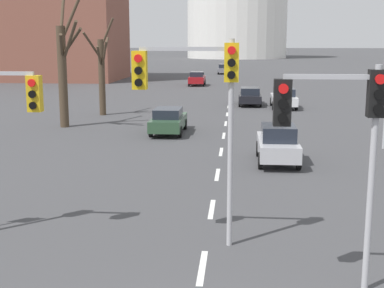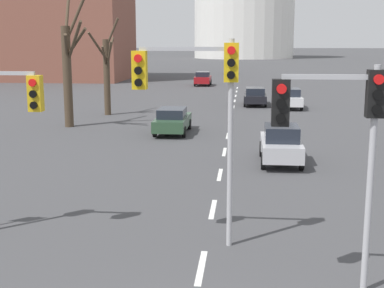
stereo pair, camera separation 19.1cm
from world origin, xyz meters
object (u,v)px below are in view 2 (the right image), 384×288
(sedan_near_right, at_px, (230,69))
(sedan_far_left, at_px, (281,144))
(sedan_mid_centre, at_px, (203,79))
(sedan_near_left, at_px, (255,96))
(traffic_signal_near_right, at_px, (341,122))
(sedan_distant_centre, at_px, (289,98))
(traffic_signal_centre_tall, at_px, (199,90))
(sedan_far_right, at_px, (173,120))

(sedan_near_right, bearing_deg, sedan_far_left, -86.23)
(sedan_mid_centre, bearing_deg, sedan_near_left, -72.91)
(traffic_signal_near_right, xyz_separation_m, sedan_distant_centre, (1.50, 32.01, -2.85))
(traffic_signal_centre_tall, relative_size, sedan_far_left, 1.31)
(sedan_mid_centre, relative_size, sedan_far_left, 0.96)
(sedan_mid_centre, bearing_deg, sedan_far_left, -80.66)
(sedan_near_left, relative_size, sedan_near_right, 1.05)
(traffic_signal_near_right, height_order, sedan_far_right, traffic_signal_near_right)
(sedan_mid_centre, relative_size, sedan_far_right, 0.87)
(traffic_signal_near_right, xyz_separation_m, sedan_mid_centre, (-7.08, 53.07, -2.82))
(traffic_signal_centre_tall, bearing_deg, sedan_distant_centre, 81.21)
(sedan_near_right, bearing_deg, sedan_near_left, -85.39)
(sedan_near_left, bearing_deg, sedan_near_right, 94.61)
(sedan_far_left, bearing_deg, sedan_far_right, 128.64)
(sedan_far_left, bearing_deg, sedan_mid_centre, 99.34)
(sedan_mid_centre, xyz_separation_m, sedan_far_left, (6.72, -40.86, 0.01))
(traffic_signal_centre_tall, relative_size, sedan_near_right, 1.23)
(sedan_far_right, xyz_separation_m, sedan_distant_centre, (7.64, 12.58, 0.05))
(traffic_signal_near_right, relative_size, sedan_near_right, 1.11)
(sedan_far_right, bearing_deg, sedan_distant_centre, 58.75)
(traffic_signal_near_right, distance_m, sedan_near_left, 33.92)
(traffic_signal_near_right, bearing_deg, traffic_signal_centre_tall, 142.96)
(sedan_near_left, distance_m, sedan_mid_centre, 20.18)
(sedan_near_right, relative_size, sedan_far_left, 1.07)
(sedan_near_left, relative_size, sedan_distant_centre, 1.00)
(traffic_signal_near_right, relative_size, traffic_signal_centre_tall, 0.90)
(sedan_near_left, bearing_deg, traffic_signal_near_right, -88.05)
(traffic_signal_near_right, xyz_separation_m, traffic_signal_centre_tall, (-3.09, 2.33, 0.41))
(sedan_far_right, bearing_deg, sedan_near_left, 70.85)
(sedan_distant_centre, bearing_deg, traffic_signal_near_right, -92.68)
(traffic_signal_near_right, distance_m, sedan_distant_centre, 32.17)
(sedan_far_left, xyz_separation_m, sedan_distant_centre, (1.86, 19.81, -0.05))
(sedan_distant_centre, bearing_deg, sedan_near_left, 146.32)
(sedan_distant_centre, bearing_deg, sedan_far_left, -95.36)
(traffic_signal_centre_tall, distance_m, sedan_near_left, 31.68)
(sedan_distant_centre, bearing_deg, traffic_signal_centre_tall, -98.79)
(sedan_near_right, height_order, sedan_distant_centre, sedan_near_right)
(sedan_near_left, bearing_deg, sedan_far_left, -87.89)
(sedan_near_left, relative_size, sedan_far_left, 1.12)
(traffic_signal_near_right, bearing_deg, sedan_distant_centre, 87.32)
(sedan_near_right, bearing_deg, sedan_distant_centre, -82.18)
(traffic_signal_centre_tall, xyz_separation_m, sedan_near_left, (1.94, 31.44, -3.31))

